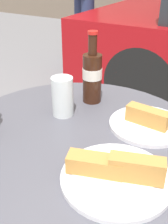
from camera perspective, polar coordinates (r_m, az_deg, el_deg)
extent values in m
cylinder|color=gold|center=(1.07, -1.09, -21.88)|extent=(0.09, 0.09, 0.74)
cylinder|color=gold|center=(0.83, -1.32, -5.64)|extent=(0.76, 0.76, 0.01)
cylinder|color=#4C4C56|center=(0.82, -1.34, -4.77)|extent=(0.75, 0.75, 0.02)
cylinder|color=#33190F|center=(0.96, 1.67, 6.78)|extent=(0.06, 0.06, 0.17)
cylinder|color=silver|center=(0.95, 1.69, 7.89)|extent=(0.07, 0.07, 0.04)
cylinder|color=#33190F|center=(0.92, 1.78, 13.52)|extent=(0.03, 0.03, 0.07)
cylinder|color=red|center=(0.91, 1.81, 15.84)|extent=(0.03, 0.03, 0.01)
cylinder|color=black|center=(0.89, -4.35, 2.36)|extent=(0.06, 0.06, 0.10)
cylinder|color=silver|center=(0.88, -4.38, 3.16)|extent=(0.07, 0.07, 0.13)
cylinder|color=white|center=(0.65, 6.55, -13.19)|extent=(0.25, 0.25, 0.01)
cube|color=white|center=(0.65, 6.58, -12.73)|extent=(0.19, 0.19, 0.00)
cube|color=#B77F3D|center=(0.64, 2.34, -10.57)|extent=(0.14, 0.08, 0.04)
cube|color=#B77F3D|center=(0.63, 10.62, -11.23)|extent=(0.13, 0.07, 0.06)
cylinder|color=white|center=(0.86, 12.76, -2.55)|extent=(0.23, 0.23, 0.01)
cube|color=white|center=(0.85, 12.81, -2.15)|extent=(0.19, 0.19, 0.00)
cube|color=#B77F3D|center=(0.84, 12.81, -0.89)|extent=(0.13, 0.05, 0.05)
cylinder|color=black|center=(2.44, 11.69, 6.20)|extent=(0.62, 0.21, 0.62)
cylinder|color=navy|center=(3.81, -0.68, 16.59)|extent=(0.16, 0.16, 0.84)
cylinder|color=navy|center=(3.65, 0.72, 16.04)|extent=(0.16, 0.16, 0.84)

